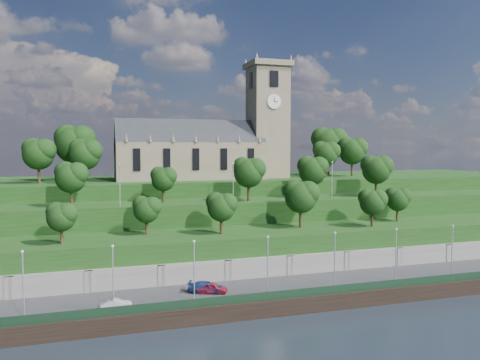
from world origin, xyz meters
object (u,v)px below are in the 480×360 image
object	(u,v)px
church	(212,145)
car_middle	(116,304)
car_left	(212,288)
car_right	(207,287)

from	to	relation	value
church	car_middle	xyz separation A→B (m)	(-22.48, -42.88, -19.89)
car_middle	car_left	bearing A→B (deg)	-77.46
car_left	car_middle	distance (m)	13.18
church	car_middle	bearing A→B (deg)	-117.66
car_left	car_right	xyz separation A→B (m)	(-0.65, 0.50, 0.03)
church	car_right	xyz separation A→B (m)	(-10.25, -39.61, -19.78)
church	car_right	world-z (taller)	church
car_middle	car_right	size ratio (longest dim) A/B	0.75
car_left	car_middle	bearing A→B (deg)	124.33
car_left	car_middle	xyz separation A→B (m)	(-12.88, -2.78, -0.09)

